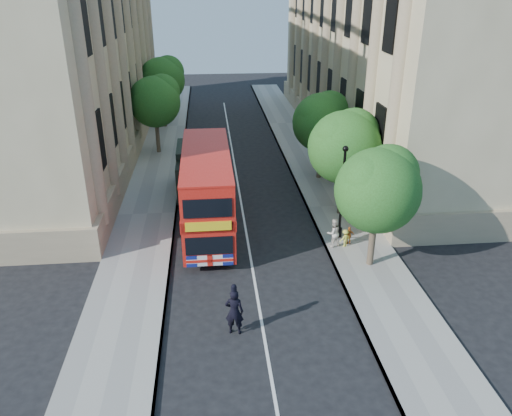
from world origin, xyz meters
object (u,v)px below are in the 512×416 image
object	(u,v)px
lamp_post	(342,196)
police_constable	(234,312)
box_van	(195,172)
woman_pedestrian	(333,233)
double_decker_bus	(207,189)

from	to	relation	value
lamp_post	police_constable	bearing A→B (deg)	-129.31
box_van	police_constable	world-z (taller)	box_van
box_van	woman_pedestrian	size ratio (longest dim) A/B	3.45
lamp_post	police_constable	size ratio (longest dim) A/B	2.56
double_decker_bus	box_van	bearing A→B (deg)	98.31
box_van	woman_pedestrian	world-z (taller)	box_van
box_van	double_decker_bus	bearing A→B (deg)	-81.88
lamp_post	woman_pedestrian	bearing A→B (deg)	-119.69
box_van	police_constable	bearing A→B (deg)	-83.66
double_decker_bus	woman_pedestrian	xyz separation A→B (m)	(6.48, -2.84, -1.57)
woman_pedestrian	police_constable	bearing A→B (deg)	32.78
lamp_post	double_decker_bus	distance (m)	7.30
double_decker_bus	box_van	xyz separation A→B (m)	(-0.82, 5.39, -0.97)
woman_pedestrian	lamp_post	bearing A→B (deg)	-136.23
lamp_post	double_decker_bus	world-z (taller)	lamp_post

